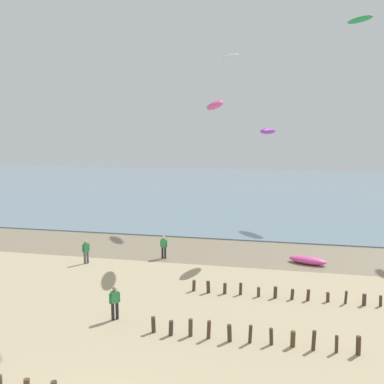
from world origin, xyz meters
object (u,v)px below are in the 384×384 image
person_nearest_camera (115,302)px  kite_aloft_1 (268,131)px  kite_aloft_4 (360,20)px  person_left_flank (164,246)px  kite_aloft_0 (215,105)px  kite_aloft_3 (230,57)px  person_mid_beach (86,251)px  grounded_kite (308,260)px

person_nearest_camera → kite_aloft_1: kite_aloft_1 is taller
kite_aloft_4 → kite_aloft_1: bearing=115.0°
person_left_flank → kite_aloft_0: kite_aloft_0 is taller
kite_aloft_0 → kite_aloft_4: (12.99, 20.37, 10.43)m
kite_aloft_3 → kite_aloft_4: (13.58, 7.04, 4.71)m
person_nearest_camera → person_mid_beach: same height
person_nearest_camera → kite_aloft_0: bearing=76.9°
kite_aloft_4 → person_nearest_camera: bearing=114.5°
person_nearest_camera → kite_aloft_1: 17.49m
person_mid_beach → kite_aloft_0: bearing=27.9°
person_left_flank → kite_aloft_1: kite_aloft_1 is taller
kite_aloft_3 → person_nearest_camera: bearing=-42.3°
person_mid_beach → kite_aloft_0: kite_aloft_0 is taller
grounded_kite → kite_aloft_1: kite_aloft_1 is taller
kite_aloft_1 → person_mid_beach: bearing=128.3°
person_mid_beach → person_left_flank: bearing=25.0°
person_mid_beach → kite_aloft_4: size_ratio=0.50×
person_left_flank → kite_aloft_1: bearing=23.5°
kite_aloft_1 → kite_aloft_4: size_ratio=0.81×
person_left_flank → person_mid_beach: bearing=-155.0°
person_left_flank → grounded_kite: bearing=4.8°
person_left_flank → kite_aloft_3: bearing=79.7°
person_nearest_camera → kite_aloft_4: bearing=64.2°
person_left_flank → kite_aloft_1: 11.63m
kite_aloft_0 → kite_aloft_3: kite_aloft_3 is taller
person_nearest_camera → kite_aloft_1: size_ratio=0.62×
person_mid_beach → person_left_flank: 5.61m
grounded_kite → kite_aloft_3: bearing=135.1°
kite_aloft_0 → kite_aloft_4: kite_aloft_4 is taller
person_nearest_camera → person_mid_beach: (-5.54, 8.14, 0.00)m
person_nearest_camera → kite_aloft_3: (2.36, 25.96, 16.08)m
kite_aloft_0 → kite_aloft_3: size_ratio=1.17×
person_left_flank → kite_aloft_4: 34.75m
person_left_flank → kite_aloft_0: size_ratio=0.48×
person_left_flank → kite_aloft_1: size_ratio=0.62×
kite_aloft_0 → kite_aloft_3: bearing=-17.3°
kite_aloft_0 → kite_aloft_4: 26.31m
person_mid_beach → kite_aloft_1: bearing=24.1°
person_left_flank → person_nearest_camera: bearing=-87.5°
person_mid_beach → grounded_kite: person_mid_beach is taller
person_mid_beach → kite_aloft_3: 25.27m
person_nearest_camera → kite_aloft_0: 16.61m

